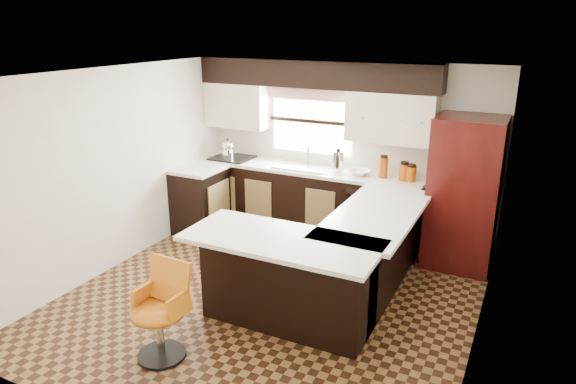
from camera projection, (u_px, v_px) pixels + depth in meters
The scene contains 30 objects.
floor at pixel (271, 297), 5.64m from camera, with size 4.40×4.40×0.00m, color #49301A.
ceiling at pixel (269, 74), 4.88m from camera, with size 4.40×4.40×0.00m, color silver.
wall_back at pixel (345, 149), 7.13m from camera, with size 4.40×4.40×0.00m, color beige.
wall_front at pixel (113, 289), 3.39m from camera, with size 4.40×4.40×0.00m, color beige.
wall_left at pixel (116, 169), 6.14m from camera, with size 4.40×4.40×0.00m, color beige.
wall_right at pixel (487, 228), 4.38m from camera, with size 4.40×4.40×0.00m, color beige.
base_cab_back at pixel (306, 201), 7.30m from camera, with size 3.30×0.60×0.90m, color black.
base_cab_left at pixel (201, 201), 7.32m from camera, with size 0.60×0.70×0.90m, color black.
counter_back at pixel (306, 169), 7.15m from camera, with size 3.30×0.60×0.04m, color silver.
counter_left at pixel (199, 169), 7.17m from camera, with size 0.60×0.70×0.04m, color silver.
soffit at pixel (314, 74), 6.83m from camera, with size 3.40×0.35×0.36m, color black.
upper_cab_left at pixel (237, 105), 7.50m from camera, with size 0.94×0.35×0.64m, color beige.
upper_cab_right at pixel (392, 117), 6.53m from camera, with size 1.14×0.35×0.64m, color beige.
window_pane at pixel (312, 121), 7.22m from camera, with size 1.20×0.02×0.90m, color white.
valance at pixel (311, 94), 7.06m from camera, with size 1.30×0.06×0.18m, color #D19B93.
sink at pixel (302, 167), 7.15m from camera, with size 0.75×0.45×0.03m, color #B2B2B7.
dishwasher at pixel (367, 221), 6.65m from camera, with size 0.58×0.03×0.78m, color black.
cooktop at pixel (232, 158), 7.63m from camera, with size 0.58×0.50×0.03m, color black.
peninsula_long at pixel (370, 254), 5.65m from camera, with size 0.60×1.95×0.90m, color black.
peninsula_return at pixel (288, 282), 5.04m from camera, with size 1.65×0.60×0.90m, color black.
counter_pen_long at pixel (376, 214), 5.48m from camera, with size 0.84×1.95×0.04m, color silver.
counter_pen_return at pixel (282, 240), 4.82m from camera, with size 1.89×0.84×0.04m, color silver.
refrigerator at pixel (464, 193), 6.17m from camera, with size 0.79×0.76×1.84m, color #370A09.
bar_chair at pixel (158, 313), 4.50m from camera, with size 0.47×0.47×0.89m, color #C96A13, non-canonical shape.
kettle at pixel (228, 148), 7.61m from camera, with size 0.20×0.20×0.27m, color silver, non-canonical shape.
percolator at pixel (338, 161), 6.90m from camera, with size 0.15×0.15×0.29m, color silver.
mixing_bowl at pixel (360, 172), 6.81m from camera, with size 0.28×0.28×0.07m, color white.
canister_large at pixel (383, 168), 6.66m from camera, with size 0.12×0.12×0.27m, color #9A4004.
canister_med at pixel (404, 172), 6.56m from camera, with size 0.13×0.13×0.21m, color #9A4004.
canister_small at pixel (411, 174), 6.52m from camera, with size 0.14×0.14×0.19m, color #9A4004.
Camera 1 is at (2.37, -4.39, 2.87)m, focal length 32.00 mm.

